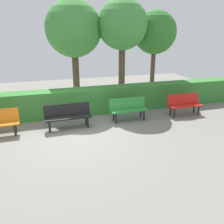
% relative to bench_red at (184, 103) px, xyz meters
% --- Properties ---
extents(ground_plane, '(18.99, 18.99, 0.00)m').
position_rel_bench_red_xyz_m(ground_plane, '(4.62, 0.62, -0.48)').
color(ground_plane, gray).
extents(bench_red, '(1.42, 0.50, 0.86)m').
position_rel_bench_red_xyz_m(bench_red, '(0.00, 0.00, 0.00)').
color(bench_red, red).
rests_on(bench_red, ground_plane).
extents(bench_green, '(1.45, 0.46, 0.86)m').
position_rel_bench_red_xyz_m(bench_green, '(2.41, -0.12, 0.00)').
color(bench_green, '#2D8C38').
rests_on(bench_green, ground_plane).
extents(bench_black, '(1.63, 0.48, 0.86)m').
position_rel_bench_red_xyz_m(bench_black, '(4.73, -0.02, 0.00)').
color(bench_black, black).
rests_on(bench_black, ground_plane).
extents(hedge_row, '(14.99, 0.75, 1.07)m').
position_rel_bench_red_xyz_m(hedge_row, '(3.56, -1.36, 0.05)').
color(hedge_row, '#387F33').
rests_on(hedge_row, ground_plane).
extents(tree_near, '(2.11, 2.11, 4.28)m').
position_rel_bench_red_xyz_m(tree_near, '(-0.07, -3.11, 2.72)').
color(tree_near, brown).
rests_on(tree_near, ground_plane).
extents(tree_mid, '(2.27, 2.27, 4.70)m').
position_rel_bench_red_xyz_m(tree_mid, '(1.76, -2.76, 3.04)').
color(tree_mid, brown).
rests_on(tree_mid, ground_plane).
extents(tree_far, '(2.57, 2.57, 4.67)m').
position_rel_bench_red_xyz_m(tree_far, '(3.88, -3.43, 2.87)').
color(tree_far, brown).
rests_on(tree_far, ground_plane).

